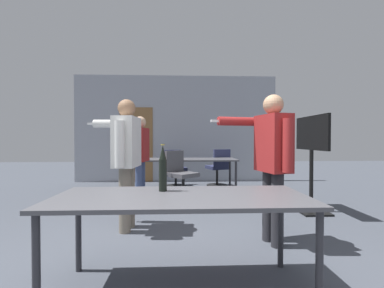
# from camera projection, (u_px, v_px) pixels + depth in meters

# --- Properties ---
(back_wall) EXTENTS (5.56, 0.12, 2.93)m
(back_wall) POSITION_uv_depth(u_px,v_px,m) (175.00, 129.00, 7.14)
(back_wall) COLOR #A3A8B2
(back_wall) RESTS_ON ground_plane
(conference_table_near) EXTENTS (1.94, 0.78, 0.74)m
(conference_table_near) POSITION_uv_depth(u_px,v_px,m) (181.00, 204.00, 1.97)
(conference_table_near) COLOR #4C4C51
(conference_table_near) RESTS_ON ground_plane
(conference_table_far) EXTENTS (2.32, 0.79, 0.74)m
(conference_table_far) POSITION_uv_depth(u_px,v_px,m) (184.00, 161.00, 5.69)
(conference_table_far) COLOR #4C4C51
(conference_table_far) RESTS_ON ground_plane
(tv_screen) EXTENTS (0.44, 0.99, 1.55)m
(tv_screen) POSITION_uv_depth(u_px,v_px,m) (312.00, 154.00, 4.12)
(tv_screen) COLOR black
(tv_screen) RESTS_ON ground_plane
(person_near_casual) EXTENTS (0.72, 0.68, 1.59)m
(person_near_casual) POSITION_uv_depth(u_px,v_px,m) (139.00, 151.00, 4.68)
(person_near_casual) COLOR #3D4C75
(person_near_casual) RESTS_ON ground_plane
(person_center_tall) EXTENTS (0.85, 0.62, 1.67)m
(person_center_tall) POSITION_uv_depth(u_px,v_px,m) (272.00, 154.00, 2.86)
(person_center_tall) COLOR #28282D
(person_center_tall) RESTS_ON ground_plane
(person_left_plaid) EXTENTS (0.77, 0.74, 1.68)m
(person_left_plaid) POSITION_uv_depth(u_px,v_px,m) (126.00, 152.00, 3.30)
(person_left_plaid) COLOR slate
(person_left_plaid) RESTS_ON ground_plane
(office_chair_mid_tucked) EXTENTS (0.68, 0.69, 0.94)m
(office_chair_mid_tucked) POSITION_uv_depth(u_px,v_px,m) (181.00, 176.00, 5.03)
(office_chair_mid_tucked) COLOR black
(office_chair_mid_tucked) RESTS_ON ground_plane
(office_chair_far_right) EXTENTS (0.59, 0.63, 0.90)m
(office_chair_far_right) POSITION_uv_depth(u_px,v_px,m) (175.00, 170.00, 6.41)
(office_chair_far_right) COLOR black
(office_chair_far_right) RESTS_ON ground_plane
(office_chair_side_rolled) EXTENTS (0.59, 0.64, 0.93)m
(office_chair_side_rolled) POSITION_uv_depth(u_px,v_px,m) (218.00, 169.00, 6.35)
(office_chair_side_rolled) COLOR black
(office_chair_side_rolled) RESTS_ON ground_plane
(beer_bottle) EXTENTS (0.07, 0.07, 0.39)m
(beer_bottle) POSITION_uv_depth(u_px,v_px,m) (163.00, 169.00, 2.14)
(beer_bottle) COLOR black
(beer_bottle) RESTS_ON conference_table_near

